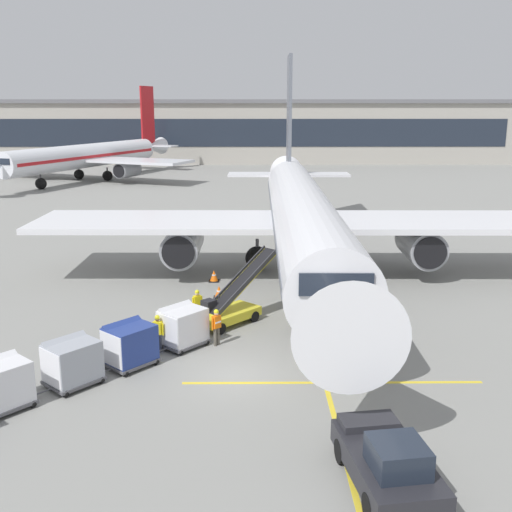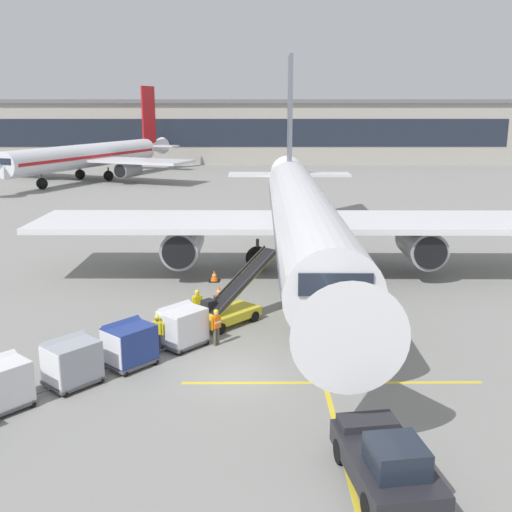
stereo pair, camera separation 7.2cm
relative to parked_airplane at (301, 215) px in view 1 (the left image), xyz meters
name	(u,v)px [view 1 (the left image)]	position (x,y,z in m)	size (l,w,h in m)	color
ground_plane	(235,375)	(-3.93, -15.67, -3.91)	(600.00, 600.00, 0.00)	gray
parked_airplane	(301,215)	(0.00, 0.00, 0.00)	(34.39, 44.44, 15.13)	white
belt_loader	(230,306)	(-4.31, -9.44, -2.98)	(4.40, 4.54, 3.48)	gold
baggage_cart_lead	(182,326)	(-6.40, -12.51, -2.91)	(2.53, 2.56, 1.91)	#515156
baggage_cart_second	(129,344)	(-8.40, -14.69, -2.91)	(2.53, 2.56, 1.91)	#515156
baggage_cart_third	(72,361)	(-10.30, -16.49, -2.91)	(2.53, 2.56, 1.91)	#515156
baggage_cart_fourth	(0,384)	(-12.34, -18.48, -2.91)	(2.53, 2.56, 1.91)	#515156
pushback_tug	(388,462)	(0.66, -23.28, -3.08)	(2.71, 4.66, 1.83)	#232328
ground_crew_by_loader	(197,304)	(-5.97, -9.38, -2.91)	(0.51, 0.39, 1.74)	#333847
ground_crew_by_carts	(158,331)	(-7.42, -13.19, -2.91)	(0.55, 0.33, 1.74)	#333847
ground_crew_marshaller	(216,325)	(-4.84, -12.42, -2.91)	(0.44, 0.44, 1.74)	#514C42
safety_cone_engine_keepout	(214,276)	(-5.59, -1.84, -3.55)	(0.65, 0.65, 0.73)	black
safety_cone_wingtip	(219,292)	(-5.10, -5.24, -3.56)	(0.64, 0.64, 0.72)	black
apron_guidance_line_lead_in	(297,277)	(-0.30, -0.79, -3.91)	(0.20, 110.00, 0.01)	yellow
apron_guidance_line_stop_bar	(332,383)	(-0.01, -16.39, -3.91)	(12.00, 0.20, 0.01)	yellow
terminal_building	(215,131)	(-10.47, 86.76, 1.99)	(112.72, 21.45, 11.90)	#A8A399
distant_airplane	(88,156)	(-27.06, 51.62, -0.34)	(31.78, 38.91, 13.95)	silver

